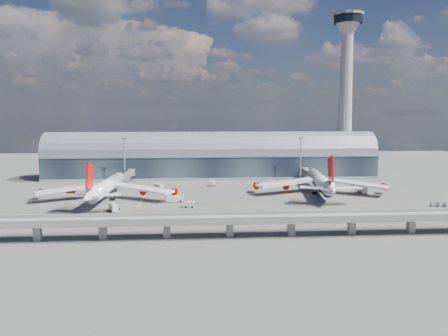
{
  "coord_description": "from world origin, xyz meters",
  "views": [
    {
      "loc": [
        -11.35,
        -190.66,
        39.28
      ],
      "look_at": [
        2.7,
        10.0,
        14.0
      ],
      "focal_mm": 35.0,
      "sensor_mm": 36.0,
      "label": 1
    }
  ],
  "objects": [
    {
      "name": "service_truck_5",
      "position": [
        -29.59,
        35.09,
        1.42
      ],
      "size": [
        5.21,
        5.9,
        2.77
      ],
      "rotation": [
        0.0,
        0.0,
        0.65
      ],
      "color": "beige",
      "rests_on": "ground"
    },
    {
      "name": "control_tower",
      "position": [
        85.0,
        83.0,
        51.64
      ],
      "size": [
        19.0,
        19.0,
        103.0
      ],
      "color": "gray",
      "rests_on": "ground"
    },
    {
      "name": "service_truck_2",
      "position": [
        -19.88,
        1.23,
        1.42
      ],
      "size": [
        7.66,
        2.84,
        2.72
      ],
      "rotation": [
        0.0,
        0.0,
        1.66
      ],
      "color": "beige",
      "rests_on": "ground"
    },
    {
      "name": "service_truck_0",
      "position": [
        -43.9,
        -15.34,
        1.53
      ],
      "size": [
        5.02,
        7.48,
        2.96
      ],
      "rotation": [
        0.0,
        0.0,
        0.41
      ],
      "color": "beige",
      "rests_on": "ground"
    },
    {
      "name": "floodlight_mast_right",
      "position": [
        50.0,
        55.0,
        13.63
      ],
      "size": [
        3.0,
        0.7,
        25.7
      ],
      "color": "gray",
      "rests_on": "ground"
    },
    {
      "name": "airliner_right",
      "position": [
        50.82,
        17.01,
        5.71
      ],
      "size": [
        66.39,
        69.44,
        22.04
      ],
      "rotation": [
        0.0,
        0.0,
        -0.13
      ],
      "color": "white",
      "rests_on": "ground"
    },
    {
      "name": "guideway",
      "position": [
        -0.0,
        -55.0,
        5.29
      ],
      "size": [
        220.0,
        8.5,
        7.2
      ],
      "color": "gray",
      "rests_on": "ground"
    },
    {
      "name": "service_truck_4",
      "position": [
        -1.12,
        43.13,
        1.34
      ],
      "size": [
        2.91,
        4.87,
        2.65
      ],
      "rotation": [
        0.0,
        0.0,
        -0.18
      ],
      "color": "beige",
      "rests_on": "ground"
    },
    {
      "name": "service_truck_3",
      "position": [
        72.05,
        16.99,
        1.69
      ],
      "size": [
        2.94,
        6.86,
        3.29
      ],
      "rotation": [
        0.0,
        0.0,
        -0.02
      ],
      "color": "beige",
      "rests_on": "ground"
    },
    {
      "name": "jet_bridge_right",
      "position": [
        54.56,
        51.18,
        5.18
      ],
      "size": [
        4.4,
        32.0,
        7.25
      ],
      "color": "gray",
      "rests_on": "ground"
    },
    {
      "name": "cargo_train_1",
      "position": [
        33.97,
        -38.18,
        0.95
      ],
      "size": [
        13.32,
        6.77,
        1.82
      ],
      "rotation": [
        0.0,
        0.0,
        1.96
      ],
      "color": "gray",
      "rests_on": "ground"
    },
    {
      "name": "jet_bridge_left",
      "position": [
        -47.71,
        53.12,
        5.18
      ],
      "size": [
        4.4,
        28.0,
        7.25
      ],
      "color": "gray",
      "rests_on": "ground"
    },
    {
      "name": "cargo_train_0",
      "position": [
        -23.42,
        -32.73,
        0.77
      ],
      "size": [
        8.9,
        2.09,
        1.47
      ],
      "rotation": [
        0.0,
        0.0,
        1.65
      ],
      "color": "gray",
      "rests_on": "ground"
    },
    {
      "name": "ground",
      "position": [
        0.0,
        0.0,
        0.0
      ],
      "size": [
        500.0,
        500.0,
        0.0
      ],
      "primitive_type": "plane",
      "color": "#474744",
      "rests_on": "ground"
    },
    {
      "name": "airliner_left",
      "position": [
        -51.31,
        8.62,
        5.97
      ],
      "size": [
        65.24,
        68.53,
        20.89
      ],
      "rotation": [
        0.0,
        0.0,
        -0.04
      ],
      "color": "white",
      "rests_on": "ground"
    },
    {
      "name": "taxi_lines",
      "position": [
        0.0,
        22.11,
        0.01
      ],
      "size": [
        200.0,
        80.12,
        0.01
      ],
      "color": "gold",
      "rests_on": "ground"
    },
    {
      "name": "terminal",
      "position": [
        0.0,
        77.99,
        11.34
      ],
      "size": [
        200.0,
        30.0,
        28.0
      ],
      "color": "#202836",
      "rests_on": "ground"
    },
    {
      "name": "floodlight_mast_left",
      "position": [
        -50.0,
        55.0,
        13.63
      ],
      "size": [
        3.0,
        0.7,
        25.7
      ],
      "color": "gray",
      "rests_on": "ground"
    },
    {
      "name": "service_truck_1",
      "position": [
        -13.42,
        -10.42,
        1.25
      ],
      "size": [
        4.34,
        2.24,
        2.48
      ],
      "rotation": [
        0.0,
        0.0,
        1.54
      ],
      "color": "beige",
      "rests_on": "ground"
    },
    {
      "name": "cargo_train_2",
      "position": [
        93.97,
        -16.63,
        0.92
      ],
      "size": [
        10.74,
        3.89,
        1.77
      ],
      "rotation": [
        0.0,
        0.0,
        1.79
      ],
      "color": "gray",
      "rests_on": "ground"
    }
  ]
}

